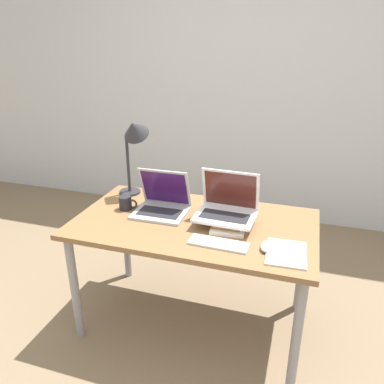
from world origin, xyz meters
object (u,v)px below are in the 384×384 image
object	(u,v)px
mug	(126,203)
desk_lamp	(134,137)
mouse	(267,246)
notepad	(286,253)
laptop_on_books	(227,207)
wireless_keyboard	(218,243)
book_stack	(229,222)
laptop_left	(162,204)

from	to	relation	value
mug	desk_lamp	bearing A→B (deg)	97.37
mouse	notepad	distance (m)	0.10
notepad	mug	size ratio (longest dim) A/B	2.18
mug	notepad	bearing A→B (deg)	-13.49
laptop_on_books	notepad	size ratio (longest dim) A/B	1.30
wireless_keyboard	mouse	xyz separation A→B (m)	(0.24, 0.03, 0.01)
book_stack	laptop_on_books	world-z (taller)	laptop_on_books
laptop_on_books	book_stack	bearing A→B (deg)	-48.48
wireless_keyboard	desk_lamp	size ratio (longest dim) A/B	0.57
wireless_keyboard	mouse	distance (m)	0.24
laptop_on_books	wireless_keyboard	xyz separation A→B (m)	(0.01, -0.24, -0.09)
laptop_left	laptop_on_books	size ratio (longest dim) A/B	0.93
laptop_on_books	desk_lamp	distance (m)	0.75
laptop_left	laptop_on_books	bearing A→B (deg)	-4.46
laptop_left	mouse	bearing A→B (deg)	-20.62
laptop_on_books	mouse	world-z (taller)	laptop_on_books
mouse	desk_lamp	xyz separation A→B (m)	(-0.90, 0.43, 0.38)
mug	laptop_left	bearing A→B (deg)	7.49
mouse	desk_lamp	distance (m)	1.07
book_stack	laptop_on_books	size ratio (longest dim) A/B	0.84
book_stack	mouse	xyz separation A→B (m)	(0.23, -0.19, -0.01)
mouse	notepad	world-z (taller)	mouse
laptop_left	mouse	distance (m)	0.70
laptop_on_books	laptop_left	bearing A→B (deg)	175.54
book_stack	wireless_keyboard	bearing A→B (deg)	-91.46
laptop_on_books	mouse	size ratio (longest dim) A/B	2.98
laptop_on_books	mug	xyz separation A→B (m)	(-0.62, 0.00, -0.06)
laptop_on_books	wireless_keyboard	size ratio (longest dim) A/B	1.09
book_stack	mouse	bearing A→B (deg)	-39.59
laptop_left	wireless_keyboard	xyz separation A→B (m)	(0.41, -0.27, -0.04)
mug	laptop_on_books	bearing A→B (deg)	-0.17
book_stack	laptop_on_books	bearing A→B (deg)	131.52
laptop_on_books	desk_lamp	xyz separation A→B (m)	(-0.65, 0.21, 0.30)
notepad	desk_lamp	size ratio (longest dim) A/B	0.48
book_stack	wireless_keyboard	size ratio (longest dim) A/B	0.92
mouse	desk_lamp	size ratio (longest dim) A/B	0.21
mug	desk_lamp	distance (m)	0.41
laptop_left	laptop_on_books	xyz separation A→B (m)	(0.40, -0.03, 0.05)
mouse	mug	distance (m)	0.90
wireless_keyboard	desk_lamp	world-z (taller)	desk_lamp
notepad	book_stack	bearing A→B (deg)	147.49
wireless_keyboard	laptop_left	bearing A→B (deg)	146.50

